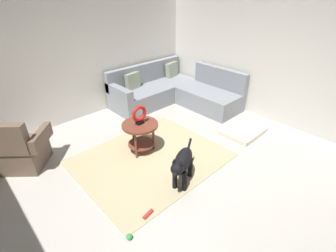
{
  "coord_description": "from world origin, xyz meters",
  "views": [
    {
      "loc": [
        -1.87,
        -1.86,
        2.5
      ],
      "look_at": [
        0.45,
        0.6,
        0.55
      ],
      "focal_mm": 26.03,
      "sensor_mm": 36.0,
      "label": 1
    }
  ],
  "objects_px": {
    "dog_bed_mat": "(243,131)",
    "dog_toy_rope": "(148,214)",
    "sectional_couch": "(174,92)",
    "dog": "(182,163)",
    "armchair": "(20,150)",
    "side_table": "(140,130)",
    "torus_sculpture": "(139,114)",
    "dog_toy_ball": "(129,237)"
  },
  "relations": [
    {
      "from": "side_table",
      "to": "dog_bed_mat",
      "type": "height_order",
      "value": "side_table"
    },
    {
      "from": "side_table",
      "to": "dog_toy_ball",
      "type": "xyz_separation_m",
      "value": [
        -1.16,
        -1.26,
        -0.38
      ]
    },
    {
      "from": "armchair",
      "to": "dog_bed_mat",
      "type": "height_order",
      "value": "armchair"
    },
    {
      "from": "sectional_couch",
      "to": "dog",
      "type": "height_order",
      "value": "sectional_couch"
    },
    {
      "from": "sectional_couch",
      "to": "dog_toy_rope",
      "type": "height_order",
      "value": "sectional_couch"
    },
    {
      "from": "sectional_couch",
      "to": "torus_sculpture",
      "type": "height_order",
      "value": "sectional_couch"
    },
    {
      "from": "side_table",
      "to": "dog_toy_rope",
      "type": "bearing_deg",
      "value": -124.69
    },
    {
      "from": "side_table",
      "to": "dog_bed_mat",
      "type": "xyz_separation_m",
      "value": [
        1.8,
        -0.9,
        -0.37
      ]
    },
    {
      "from": "dog",
      "to": "torus_sculpture",
      "type": "bearing_deg",
      "value": -32.08
    },
    {
      "from": "sectional_couch",
      "to": "dog_bed_mat",
      "type": "height_order",
      "value": "sectional_couch"
    },
    {
      "from": "sectional_couch",
      "to": "armchair",
      "type": "height_order",
      "value": "same"
    },
    {
      "from": "sectional_couch",
      "to": "torus_sculpture",
      "type": "xyz_separation_m",
      "value": [
        -1.81,
        -1.04,
        0.42
      ]
    },
    {
      "from": "dog_bed_mat",
      "to": "dog_toy_rope",
      "type": "distance_m",
      "value": 2.61
    },
    {
      "from": "dog_bed_mat",
      "to": "side_table",
      "type": "bearing_deg",
      "value": 153.43
    },
    {
      "from": "armchair",
      "to": "dog_toy_ball",
      "type": "xyz_separation_m",
      "value": [
        0.45,
        -2.19,
        -0.29
      ]
    },
    {
      "from": "side_table",
      "to": "dog_toy_ball",
      "type": "relative_size",
      "value": 8.31
    },
    {
      "from": "dog_toy_ball",
      "to": "dog_toy_rope",
      "type": "height_order",
      "value": "dog_toy_ball"
    },
    {
      "from": "sectional_couch",
      "to": "dog_toy_rope",
      "type": "xyz_separation_m",
      "value": [
        -2.61,
        -2.19,
        -0.26
      ]
    },
    {
      "from": "torus_sculpture",
      "to": "dog_bed_mat",
      "type": "relative_size",
      "value": 0.41
    },
    {
      "from": "dog_bed_mat",
      "to": "dog_toy_rope",
      "type": "relative_size",
      "value": 5.01
    },
    {
      "from": "dog_toy_rope",
      "to": "torus_sculpture",
      "type": "bearing_deg",
      "value": 55.31
    },
    {
      "from": "side_table",
      "to": "dog_toy_rope",
      "type": "height_order",
      "value": "side_table"
    },
    {
      "from": "armchair",
      "to": "dog",
      "type": "bearing_deg",
      "value": -10.44
    },
    {
      "from": "dog_toy_ball",
      "to": "torus_sculpture",
      "type": "bearing_deg",
      "value": 47.35
    },
    {
      "from": "dog_bed_mat",
      "to": "dog_toy_rope",
      "type": "bearing_deg",
      "value": -174.48
    },
    {
      "from": "dog",
      "to": "side_table",
      "type": "bearing_deg",
      "value": -32.08
    },
    {
      "from": "sectional_couch",
      "to": "dog_bed_mat",
      "type": "xyz_separation_m",
      "value": [
        -0.01,
        -1.94,
        -0.24
      ]
    },
    {
      "from": "dog_bed_mat",
      "to": "dog",
      "type": "bearing_deg",
      "value": -175.63
    },
    {
      "from": "dog",
      "to": "dog_toy_rope",
      "type": "height_order",
      "value": "dog"
    },
    {
      "from": "armchair",
      "to": "torus_sculpture",
      "type": "relative_size",
      "value": 3.06
    },
    {
      "from": "dog",
      "to": "dog_toy_ball",
      "type": "relative_size",
      "value": 10.73
    },
    {
      "from": "dog",
      "to": "dog_toy_ball",
      "type": "xyz_separation_m",
      "value": [
        -1.08,
        -0.21,
        -0.34
      ]
    },
    {
      "from": "sectional_couch",
      "to": "dog",
      "type": "bearing_deg",
      "value": -132.16
    },
    {
      "from": "torus_sculpture",
      "to": "armchair",
      "type": "bearing_deg",
      "value": 149.83
    },
    {
      "from": "dog_toy_ball",
      "to": "dog_toy_rope",
      "type": "distance_m",
      "value": 0.38
    },
    {
      "from": "sectional_couch",
      "to": "side_table",
      "type": "relative_size",
      "value": 3.75
    },
    {
      "from": "dog_bed_mat",
      "to": "armchair",
      "type": "bearing_deg",
      "value": 151.7
    },
    {
      "from": "dog_bed_mat",
      "to": "dog_toy_rope",
      "type": "xyz_separation_m",
      "value": [
        -2.6,
        -0.25,
        -0.02
      ]
    },
    {
      "from": "dog_toy_ball",
      "to": "dog",
      "type": "bearing_deg",
      "value": 11.17
    },
    {
      "from": "armchair",
      "to": "dog_toy_ball",
      "type": "distance_m",
      "value": 2.26
    },
    {
      "from": "side_table",
      "to": "armchair",
      "type": "bearing_deg",
      "value": 149.83
    },
    {
      "from": "armchair",
      "to": "dog_toy_rope",
      "type": "xyz_separation_m",
      "value": [
        0.81,
        -2.09,
        -0.3
      ]
    }
  ]
}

